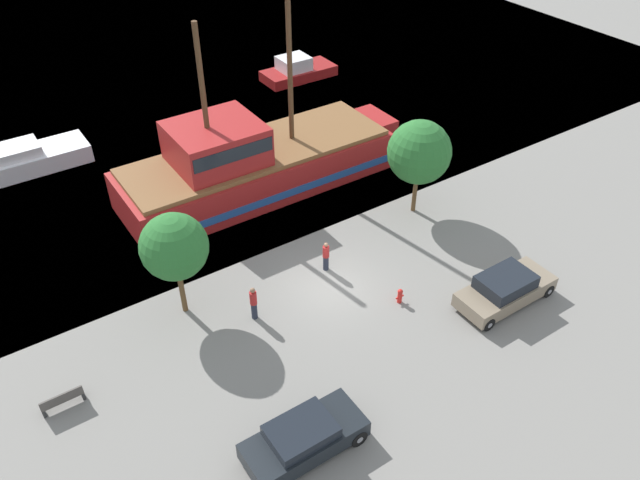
{
  "coord_description": "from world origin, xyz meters",
  "views": [
    {
      "loc": [
        -12.59,
        -17.94,
        19.79
      ],
      "look_at": [
        0.74,
        2.0,
        1.2
      ],
      "focal_mm": 35.0,
      "sensor_mm": 36.0,
      "label": 1
    }
  ],
  "objects_px": {
    "moored_boat_dockside": "(297,70)",
    "fire_hydrant": "(400,295)",
    "bench_promenade_east": "(62,400)",
    "pedestrian_walking_far": "(326,256)",
    "parked_car_curb_mid": "(505,289)",
    "pedestrian_walking_near": "(254,303)",
    "pirate_ship": "(253,163)",
    "parked_car_curb_front": "(304,438)",
    "moored_boat_outer": "(25,160)"
  },
  "relations": [
    {
      "from": "moored_boat_dockside",
      "to": "fire_hydrant",
      "type": "bearing_deg",
      "value": -111.7
    },
    {
      "from": "fire_hydrant",
      "to": "bench_promenade_east",
      "type": "height_order",
      "value": "bench_promenade_east"
    },
    {
      "from": "bench_promenade_east",
      "to": "pedestrian_walking_far",
      "type": "xyz_separation_m",
      "value": [
        12.97,
        1.18,
        0.38
      ]
    },
    {
      "from": "parked_car_curb_mid",
      "to": "pedestrian_walking_far",
      "type": "relative_size",
      "value": 2.96
    },
    {
      "from": "bench_promenade_east",
      "to": "pedestrian_walking_near",
      "type": "xyz_separation_m",
      "value": [
        8.45,
        0.18,
        0.46
      ]
    },
    {
      "from": "pedestrian_walking_near",
      "to": "parked_car_curb_mid",
      "type": "bearing_deg",
      "value": -28.42
    },
    {
      "from": "pirate_ship",
      "to": "bench_promenade_east",
      "type": "relative_size",
      "value": 10.55
    },
    {
      "from": "pirate_ship",
      "to": "parked_car_curb_mid",
      "type": "xyz_separation_m",
      "value": [
        4.82,
        -14.75,
        -0.89
      ]
    },
    {
      "from": "fire_hydrant",
      "to": "pedestrian_walking_far",
      "type": "xyz_separation_m",
      "value": [
        -1.49,
        3.81,
        0.4
      ]
    },
    {
      "from": "pirate_ship",
      "to": "pedestrian_walking_far",
      "type": "height_order",
      "value": "pirate_ship"
    },
    {
      "from": "moored_boat_dockside",
      "to": "parked_car_curb_mid",
      "type": "relative_size",
      "value": 1.2
    },
    {
      "from": "parked_car_curb_mid",
      "to": "fire_hydrant",
      "type": "distance_m",
      "value": 4.77
    },
    {
      "from": "parked_car_curb_mid",
      "to": "bench_promenade_east",
      "type": "height_order",
      "value": "parked_car_curb_mid"
    },
    {
      "from": "fire_hydrant",
      "to": "parked_car_curb_front",
      "type": "bearing_deg",
      "value": -152.26
    },
    {
      "from": "pedestrian_walking_far",
      "to": "pedestrian_walking_near",
      "type": "bearing_deg",
      "value": -167.49
    },
    {
      "from": "moored_boat_outer",
      "to": "parked_car_curb_mid",
      "type": "bearing_deg",
      "value": -57.7
    },
    {
      "from": "moored_boat_outer",
      "to": "parked_car_curb_front",
      "type": "bearing_deg",
      "value": -82.29
    },
    {
      "from": "fire_hydrant",
      "to": "moored_boat_outer",
      "type": "bearing_deg",
      "value": 117.64
    },
    {
      "from": "fire_hydrant",
      "to": "pedestrian_walking_far",
      "type": "distance_m",
      "value": 4.11
    },
    {
      "from": "moored_boat_dockside",
      "to": "parked_car_curb_mid",
      "type": "height_order",
      "value": "moored_boat_dockside"
    },
    {
      "from": "pirate_ship",
      "to": "pedestrian_walking_far",
      "type": "distance_m",
      "value": 8.41
    },
    {
      "from": "moored_boat_outer",
      "to": "pedestrian_walking_far",
      "type": "bearing_deg",
      "value": -61.11
    },
    {
      "from": "pirate_ship",
      "to": "bench_promenade_east",
      "type": "bearing_deg",
      "value": -145.05
    },
    {
      "from": "pirate_ship",
      "to": "moored_boat_outer",
      "type": "distance_m",
      "value": 14.1
    },
    {
      "from": "moored_boat_dockside",
      "to": "parked_car_curb_mid",
      "type": "distance_m",
      "value": 27.2
    },
    {
      "from": "pedestrian_walking_far",
      "to": "fire_hydrant",
      "type": "bearing_deg",
      "value": -68.57
    },
    {
      "from": "pirate_ship",
      "to": "fire_hydrant",
      "type": "xyz_separation_m",
      "value": [
        0.84,
        -12.15,
        -1.24
      ]
    },
    {
      "from": "moored_boat_outer",
      "to": "bench_promenade_east",
      "type": "bearing_deg",
      "value": -99.5
    },
    {
      "from": "moored_boat_outer",
      "to": "fire_hydrant",
      "type": "xyz_separation_m",
      "value": [
        11.29,
        -21.56,
        -0.27
      ]
    },
    {
      "from": "pirate_ship",
      "to": "pedestrian_walking_near",
      "type": "distance_m",
      "value": 10.7
    },
    {
      "from": "pedestrian_walking_near",
      "to": "pedestrian_walking_far",
      "type": "distance_m",
      "value": 4.62
    },
    {
      "from": "pedestrian_walking_near",
      "to": "bench_promenade_east",
      "type": "bearing_deg",
      "value": -178.78
    },
    {
      "from": "moored_boat_outer",
      "to": "pedestrian_walking_near",
      "type": "distance_m",
      "value": 19.49
    },
    {
      "from": "pedestrian_walking_near",
      "to": "moored_boat_dockside",
      "type": "bearing_deg",
      "value": 53.73
    },
    {
      "from": "moored_boat_dockside",
      "to": "bench_promenade_east",
      "type": "height_order",
      "value": "moored_boat_dockside"
    },
    {
      "from": "pedestrian_walking_near",
      "to": "fire_hydrant",
      "type": "bearing_deg",
      "value": -25.04
    },
    {
      "from": "parked_car_curb_mid",
      "to": "pirate_ship",
      "type": "bearing_deg",
      "value": 108.11
    },
    {
      "from": "parked_car_curb_mid",
      "to": "bench_promenade_east",
      "type": "relative_size",
      "value": 2.96
    },
    {
      "from": "moored_boat_dockside",
      "to": "bench_promenade_east",
      "type": "xyz_separation_m",
      "value": [
        -24.02,
        -21.4,
        -0.21
      ]
    },
    {
      "from": "moored_boat_dockside",
      "to": "pedestrian_walking_near",
      "type": "bearing_deg",
      "value": -126.27
    },
    {
      "from": "fire_hydrant",
      "to": "parked_car_curb_mid",
      "type": "bearing_deg",
      "value": -33.14
    },
    {
      "from": "pirate_ship",
      "to": "pedestrian_walking_near",
      "type": "height_order",
      "value": "pirate_ship"
    },
    {
      "from": "moored_boat_outer",
      "to": "bench_promenade_east",
      "type": "relative_size",
      "value": 4.45
    },
    {
      "from": "pedestrian_walking_near",
      "to": "moored_boat_outer",
      "type": "bearing_deg",
      "value": 105.73
    },
    {
      "from": "moored_boat_outer",
      "to": "fire_hydrant",
      "type": "bearing_deg",
      "value": -62.36
    },
    {
      "from": "pirate_ship",
      "to": "pedestrian_walking_far",
      "type": "bearing_deg",
      "value": -94.49
    },
    {
      "from": "pedestrian_walking_far",
      "to": "bench_promenade_east",
      "type": "bearing_deg",
      "value": -174.8
    },
    {
      "from": "moored_boat_dockside",
      "to": "parked_car_curb_front",
      "type": "distance_m",
      "value": 33.07
    },
    {
      "from": "moored_boat_dockside",
      "to": "moored_boat_outer",
      "type": "distance_m",
      "value": 21.0
    },
    {
      "from": "moored_boat_dockside",
      "to": "bench_promenade_east",
      "type": "bearing_deg",
      "value": -138.3
    }
  ]
}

